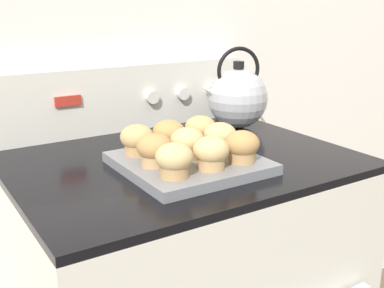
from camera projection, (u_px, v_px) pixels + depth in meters
name	position (u px, v px, depth m)	size (l,w,h in m)	color
wall_back	(113.00, 19.00, 1.32)	(8.00, 0.05, 2.40)	white
control_panel	(125.00, 97.00, 1.34)	(0.76, 0.07, 0.18)	silver
muffin_pan	(189.00, 163.00, 1.05)	(0.29, 0.29, 0.02)	slate
muffin_r0_c0	(174.00, 160.00, 0.92)	(0.07, 0.07, 0.07)	tan
muffin_r0_c1	(211.00, 153.00, 0.97)	(0.07, 0.07, 0.07)	tan
muffin_r0_c2	(242.00, 146.00, 1.01)	(0.07, 0.07, 0.07)	tan
muffin_r1_c0	(155.00, 150.00, 0.99)	(0.07, 0.07, 0.07)	tan
muffin_r1_c1	(187.00, 143.00, 1.04)	(0.07, 0.07, 0.07)	#A37A4C
muffin_r1_c2	(220.00, 137.00, 1.08)	(0.07, 0.07, 0.07)	tan
muffin_r2_c0	(137.00, 139.00, 1.06)	(0.07, 0.07, 0.07)	tan
muffin_r2_c1	(169.00, 134.00, 1.10)	(0.07, 0.07, 0.07)	tan
muffin_r2_c2	(201.00, 130.00, 1.14)	(0.07, 0.07, 0.07)	#A37A4C
tea_kettle	(237.00, 97.00, 1.36)	(0.20, 0.17, 0.23)	#ADAFB5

